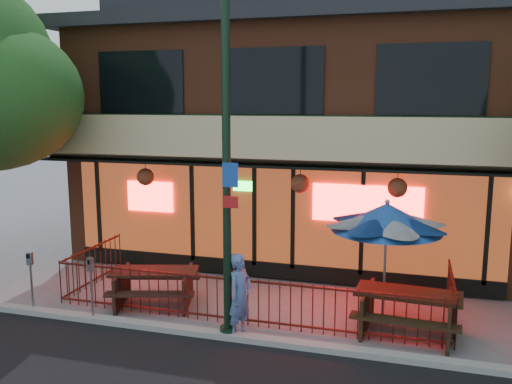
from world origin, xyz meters
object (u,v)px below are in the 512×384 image
at_px(patio_umbrella, 387,217).
at_px(parking_meter_near, 91,278).
at_px(street_light, 227,176).
at_px(picnic_table_left, 155,282).
at_px(picnic_table_right, 408,306).
at_px(pedestrian, 240,296).
at_px(parking_meter_far, 31,272).

relative_size(patio_umbrella, parking_meter_near, 1.87).
height_order(street_light, picnic_table_left, street_light).
distance_m(street_light, picnic_table_left, 3.54).
distance_m(picnic_table_left, patio_umbrella, 5.26).
bearing_deg(street_light, picnic_table_left, 152.47).
relative_size(street_light, picnic_table_right, 3.29).
distance_m(street_light, picnic_table_right, 4.36).
bearing_deg(street_light, picnic_table_right, 18.30).
bearing_deg(parking_meter_near, street_light, 1.50).
bearing_deg(picnic_table_left, parking_meter_near, -125.22).
xyz_separation_m(street_light, picnic_table_right, (3.34, 1.10, -2.58)).
distance_m(pedestrian, parking_meter_far, 4.72).
height_order(street_light, pedestrian, street_light).
distance_m(picnic_table_left, pedestrian, 2.59).
xyz_separation_m(patio_umbrella, pedestrian, (-2.61, -1.68, -1.35)).
relative_size(patio_umbrella, parking_meter_far, 1.91).
bearing_deg(pedestrian, picnic_table_right, -54.26).
distance_m(patio_umbrella, pedestrian, 3.39).
bearing_deg(parking_meter_far, patio_umbrella, 13.30).
xyz_separation_m(picnic_table_right, patio_umbrella, (-0.49, 0.63, 1.62)).
distance_m(picnic_table_right, parking_meter_far, 7.90).
relative_size(parking_meter_near, parking_meter_far, 1.02).
bearing_deg(patio_umbrella, street_light, -148.61).
distance_m(picnic_table_left, picnic_table_right, 5.45).
relative_size(picnic_table_left, parking_meter_near, 1.63).
xyz_separation_m(street_light, pedestrian, (0.23, 0.05, -2.31)).
bearing_deg(parking_meter_near, picnic_table_left, 54.78).
bearing_deg(picnic_table_right, pedestrian, -161.31).
bearing_deg(picnic_table_left, street_light, -27.53).
xyz_separation_m(street_light, parking_meter_far, (-4.48, 0.00, -2.24)).
xyz_separation_m(picnic_table_right, pedestrian, (-3.10, -1.05, 0.27)).
xyz_separation_m(picnic_table_left, patio_umbrella, (4.96, 0.63, 1.65)).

